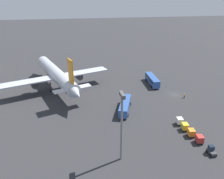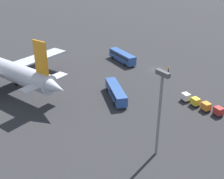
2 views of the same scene
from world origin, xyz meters
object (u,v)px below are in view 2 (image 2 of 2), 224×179
object	(u,v)px
cargo_cart_red	(218,111)
airplane	(0,67)
shuttle_bus_far	(116,91)
worker_person	(169,69)
cargo_cart_yellow	(195,101)
cargo_cart_white	(186,97)
cargo_cart_orange	(206,106)
shuttle_bus_near	(122,56)

from	to	relation	value
cargo_cart_red	airplane	bearing A→B (deg)	40.17
shuttle_bus_far	worker_person	size ratio (longest dim) A/B	7.23
cargo_cart_yellow	cargo_cart_white	world-z (taller)	same
worker_person	cargo_cart_white	bearing A→B (deg)	147.46
cargo_cart_red	cargo_cart_orange	world-z (taller)	same
cargo_cart_yellow	cargo_cart_white	size ratio (longest dim) A/B	1.00
airplane	shuttle_bus_near	distance (m)	39.08
shuttle_bus_far	cargo_cart_white	xyz separation A→B (m)	(-11.32, -13.31, -0.65)
airplane	cargo_cart_yellow	distance (m)	51.01
shuttle_bus_far	airplane	bearing A→B (deg)	65.79
worker_person	cargo_cart_yellow	size ratio (longest dim) A/B	0.78
cargo_cart_red	cargo_cart_yellow	size ratio (longest dim) A/B	1.00
shuttle_bus_near	cargo_cart_red	size ratio (longest dim) A/B	5.64
cargo_cart_orange	shuttle_bus_far	bearing A→B (deg)	38.07
worker_person	cargo_cart_yellow	distance (m)	21.51
shuttle_bus_far	cargo_cart_red	distance (m)	24.70
worker_person	cargo_cart_red	bearing A→B (deg)	159.34
cargo_cart_orange	cargo_cart_yellow	bearing A→B (deg)	3.91
shuttle_bus_far	cargo_cart_yellow	world-z (taller)	shuttle_bus_far
cargo_cart_red	cargo_cart_yellow	bearing A→B (deg)	7.44
worker_person	cargo_cart_white	distance (m)	18.95
cargo_cart_red	cargo_cart_white	xyz separation A→B (m)	(8.94, 0.80, 0.00)
worker_person	cargo_cart_orange	world-z (taller)	cargo_cart_orange
cargo_cart_orange	worker_person	bearing A→B (deg)	-24.44
airplane	worker_person	distance (m)	48.94
airplane	shuttle_bus_far	world-z (taller)	airplane
cargo_cart_orange	cargo_cart_yellow	world-z (taller)	same
shuttle_bus_far	cargo_cart_orange	xyz separation A→B (m)	(-17.28, -13.53, -0.65)
cargo_cart_red	cargo_cart_white	size ratio (longest dim) A/B	1.00
shuttle_bus_far	cargo_cart_white	world-z (taller)	shuttle_bus_far
cargo_cart_white	worker_person	bearing A→B (deg)	-32.54
worker_person	cargo_cart_orange	xyz separation A→B (m)	(-21.93, 9.97, 0.32)
cargo_cart_white	shuttle_bus_far	bearing A→B (deg)	49.61
shuttle_bus_near	cargo_cart_red	xyz separation A→B (m)	(-40.10, 2.83, -0.80)
cargo_cart_white	cargo_cart_yellow	bearing A→B (deg)	-179.58
cargo_cart_red	cargo_cart_yellow	xyz separation A→B (m)	(5.96, 0.78, 0.00)
cargo_cart_orange	cargo_cart_white	size ratio (longest dim) A/B	1.00
worker_person	cargo_cart_red	world-z (taller)	cargo_cart_red
cargo_cart_orange	cargo_cart_yellow	size ratio (longest dim) A/B	1.00
shuttle_bus_far	cargo_cart_red	size ratio (longest dim) A/B	5.62
cargo_cart_yellow	shuttle_bus_far	bearing A→B (deg)	42.98
airplane	cargo_cart_orange	xyz separation A→B (m)	(-39.60, -35.37, -4.96)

